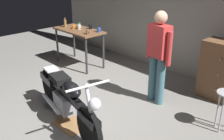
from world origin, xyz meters
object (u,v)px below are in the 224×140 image
motorcycle (66,98)px  wooden_dresser (224,71)px  mug_white_ceramic (79,27)px  mug_green_speckled (79,25)px  mug_blue_enamel (99,30)px  mug_black_matte (91,27)px  bottle (65,23)px  mug_brown_stoneware (88,32)px  person_standing (158,54)px  mug_orange_travel (74,27)px

motorcycle → wooden_dresser: (1.31, 2.56, 0.10)m
mug_white_ceramic → mug_green_speckled: 0.19m
mug_blue_enamel → motorcycle: bearing=-53.9°
motorcycle → mug_black_matte: bearing=143.9°
mug_blue_enamel → bottle: size_ratio=0.48×
mug_green_speckled → mug_black_matte: bearing=16.8°
mug_brown_stoneware → mug_blue_enamel: (0.02, 0.31, -0.00)m
mug_brown_stoneware → motorcycle: bearing=-48.4°
bottle → person_standing: bearing=-1.4°
person_standing → mug_brown_stoneware: 1.96m
person_standing → mug_white_ceramic: bearing=5.7°
person_standing → mug_blue_enamel: bearing=-0.0°
person_standing → mug_orange_travel: (-2.62, 0.11, 0.02)m
wooden_dresser → mug_brown_stoneware: (-2.74, -0.96, 0.40)m
mug_brown_stoneware → mug_white_ceramic: 0.54m
person_standing → mug_blue_enamel: person_standing is taller
mug_orange_travel → wooden_dresser: bearing=14.3°
wooden_dresser → mug_green_speckled: size_ratio=10.11×
mug_brown_stoneware → mug_blue_enamel: bearing=85.5°
motorcycle → mug_blue_enamel: mug_blue_enamel is taller
mug_orange_travel → person_standing: bearing=-2.4°
motorcycle → mug_orange_travel: motorcycle is taller
wooden_dresser → mug_black_matte: size_ratio=9.14×
mug_green_speckled → bottle: size_ratio=0.45×
mug_brown_stoneware → bottle: bottle is taller
mug_blue_enamel → mug_black_matte: (-0.37, 0.05, 0.01)m
motorcycle → person_standing: bearing=83.3°
mug_orange_travel → mug_green_speckled: (-0.01, 0.17, 0.01)m
mug_blue_enamel → mug_black_matte: bearing=172.0°
mug_white_ceramic → mug_blue_enamel: mug_white_ceramic is taller
mug_brown_stoneware → mug_orange_travel: 0.66m
mug_white_ceramic → mug_blue_enamel: 0.56m
mug_white_ceramic → mug_green_speckled: (-0.15, 0.11, 0.00)m
wooden_dresser → mug_brown_stoneware: wooden_dresser is taller
person_standing → mug_black_matte: (-2.30, 0.38, 0.03)m
mug_blue_enamel → person_standing: bearing=-9.7°
mug_white_ceramic → mug_black_matte: mug_black_matte is taller
person_standing → wooden_dresser: bearing=-118.9°
bottle → mug_green_speckled: bearing=37.0°
mug_brown_stoneware → bottle: size_ratio=0.47×
mug_brown_stoneware → wooden_dresser: bearing=19.3°
wooden_dresser → bottle: (-3.69, -0.91, 0.45)m
bottle → wooden_dresser: bearing=13.8°
mug_green_speckled → bottle: bottle is taller
mug_green_speckled → mug_black_matte: size_ratio=0.90×
motorcycle → mug_green_speckled: 2.85m
person_standing → mug_blue_enamel: 1.96m
mug_black_matte → bottle: bottle is taller
person_standing → mug_brown_stoneware: bearing=9.2°
wooden_dresser → person_standing: bearing=-128.6°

